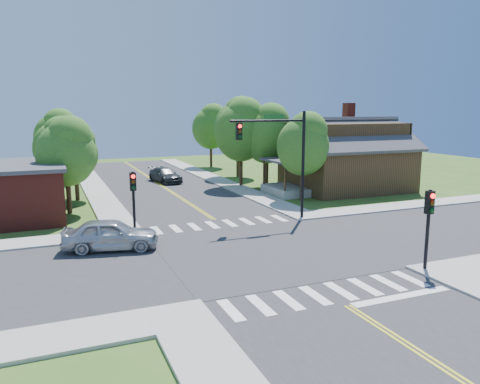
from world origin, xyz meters
name	(u,v)px	position (x,y,z in m)	size (l,w,h in m)	color
ground	(262,251)	(0.00, 0.00, 0.00)	(100.00, 100.00, 0.00)	#345B1C
road_ns	(262,251)	(0.00, 0.00, 0.02)	(10.00, 90.00, 0.04)	#2D2D30
road_ew	(262,251)	(0.00, 0.00, 0.03)	(90.00, 10.00, 0.04)	#2D2D30
intersection_patch	(262,251)	(0.00, 0.00, 0.00)	(10.20, 10.20, 0.06)	#2D2D30
sidewalk_ne	(341,186)	(15.82, 15.82, 0.07)	(40.00, 40.00, 0.14)	#9E9B93
crosswalk_north	(221,224)	(0.00, 6.20, 0.05)	(8.85, 2.00, 0.01)	white
crosswalk_south	(328,293)	(0.00, -6.20, 0.05)	(8.85, 2.00, 0.01)	white
centerline	(262,250)	(0.00, 0.00, 0.05)	(0.30, 90.00, 0.01)	yellow
stop_bar	(401,297)	(2.50, -7.60, 0.00)	(4.60, 0.45, 0.09)	white
signal_mast_ne	(281,148)	(3.91, 5.59, 4.85)	(5.30, 0.42, 7.20)	black
signal_pole_se	(429,215)	(5.60, -5.62, 2.66)	(0.34, 0.42, 3.80)	black
signal_pole_nw	(133,191)	(-5.60, 5.58, 2.66)	(0.34, 0.42, 3.80)	black
house_ne	(346,154)	(15.11, 14.23, 3.33)	(13.05, 8.80, 7.11)	#362213
tree_e_a	(304,142)	(8.96, 11.24, 4.70)	(4.22, 4.01, 7.18)	#382314
tree_e_b	(268,132)	(9.19, 18.28, 5.19)	(4.66, 4.42, 7.92)	#382314
tree_e_c	(239,124)	(9.25, 25.65, 5.71)	(5.12, 4.87, 8.71)	#382314
tree_e_d	(211,126)	(9.41, 35.04, 5.26)	(4.72, 4.49, 8.03)	#382314
tree_w_a	(67,150)	(-8.73, 13.35, 4.53)	(4.07, 3.87, 6.92)	#382314
tree_w_b	(60,145)	(-9.04, 19.65, 4.45)	(4.00, 3.80, 6.80)	#382314
tree_w_c	(58,135)	(-8.90, 27.84, 4.85)	(4.36, 4.14, 7.41)	#382314
tree_w_d	(59,137)	(-8.53, 37.05, 4.10)	(3.69, 3.50, 6.27)	#382314
tree_house	(242,128)	(7.09, 19.56, 5.55)	(4.99, 4.74, 8.48)	#382314
tree_bldg	(76,151)	(-7.89, 18.29, 4.04)	(3.64, 3.45, 6.18)	#382314
car_silver	(111,235)	(-7.26, 3.23, 0.83)	(5.22, 3.06, 1.67)	#B9BDC1
car_dgrey	(165,176)	(0.86, 24.73, 0.71)	(2.91, 5.20, 1.42)	#2E3133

